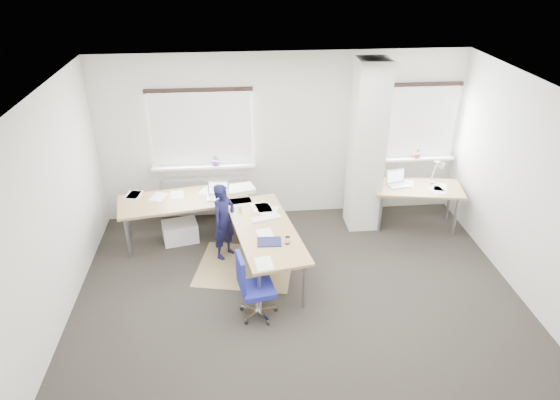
{
  "coord_description": "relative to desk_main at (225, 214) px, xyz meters",
  "views": [
    {
      "loc": [
        -0.76,
        -5.23,
        4.34
      ],
      "look_at": [
        -0.18,
        0.9,
        1.08
      ],
      "focal_mm": 32.0,
      "sensor_mm": 36.0,
      "label": 1
    }
  ],
  "objects": [
    {
      "name": "task_chair",
      "position": [
        0.36,
        -1.47,
        -0.43
      ],
      "size": [
        0.52,
        0.51,
        0.94
      ],
      "rotation": [
        0.0,
        0.0,
        0.18
      ],
      "color": "navy",
      "rests_on": "ground"
    },
    {
      "name": "white_crate",
      "position": [
        -0.75,
        0.45,
        -0.53
      ],
      "size": [
        0.61,
        0.48,
        0.32
      ],
      "primitive_type": "cube",
      "rotation": [
        0.0,
        0.0,
        0.22
      ],
      "color": "white",
      "rests_on": "ground"
    },
    {
      "name": "desk_main",
      "position": [
        0.0,
        0.0,
        0.0
      ],
      "size": [
        2.82,
        2.63,
        0.96
      ],
      "rotation": [
        0.0,
        0.0,
        0.17
      ],
      "color": "#90633E",
      "rests_on": "ground"
    },
    {
      "name": "floor_mat",
      "position": [
        0.26,
        -0.38,
        -0.69
      ],
      "size": [
        1.58,
        1.42,
        0.01
      ],
      "primitive_type": "cube",
      "rotation": [
        0.0,
        0.0,
        -0.21
      ],
      "color": "#907B4F",
      "rests_on": "ground"
    },
    {
      "name": "person",
      "position": [
        -0.02,
        -0.05,
        -0.09
      ],
      "size": [
        0.5,
        0.52,
        1.2
      ],
      "primitive_type": "imported",
      "rotation": [
        0.0,
        0.0,
        0.87
      ],
      "color": "black",
      "rests_on": "ground"
    },
    {
      "name": "room_shell",
      "position": [
        1.14,
        -0.8,
        1.05
      ],
      "size": [
        6.04,
        5.04,
        2.82
      ],
      "color": "beige",
      "rests_on": "ground"
    },
    {
      "name": "ground",
      "position": [
        0.96,
        -1.25,
        -0.69
      ],
      "size": [
        6.0,
        6.0,
        0.0
      ],
      "primitive_type": "plane",
      "color": "black",
      "rests_on": "ground"
    },
    {
      "name": "desk_side",
      "position": [
        3.13,
        0.55,
        -0.01
      ],
      "size": [
        1.5,
        0.93,
        1.22
      ],
      "rotation": [
        0.0,
        0.0,
        -0.17
      ],
      "color": "#90633E",
      "rests_on": "ground"
    }
  ]
}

